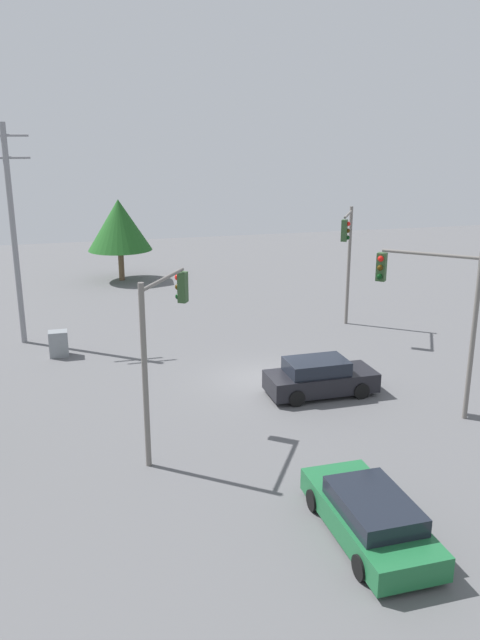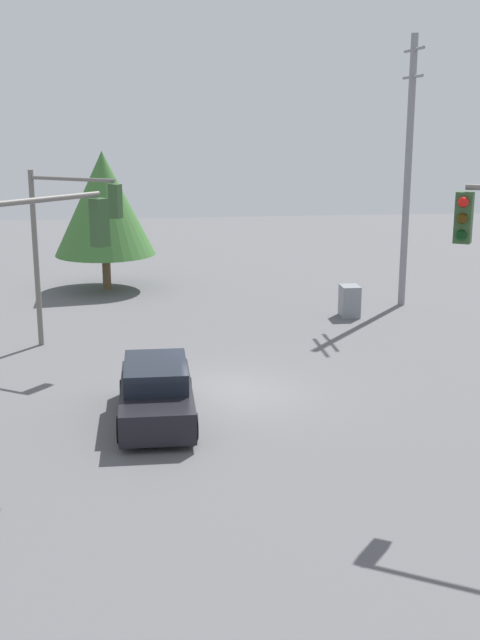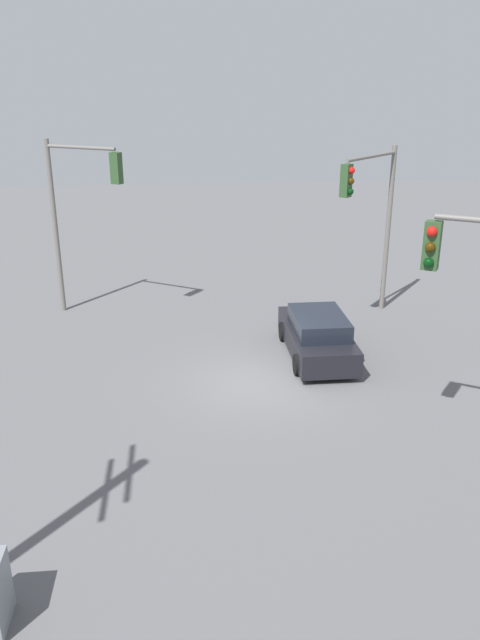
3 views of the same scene
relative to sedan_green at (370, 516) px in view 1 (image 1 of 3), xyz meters
The scene contains 9 objects.
ground_plane 11.13m from the sedan_green, 93.50° to the right, with size 80.00×80.00×0.00m, color #5B5B5E.
sedan_green is the anchor object (origin of this frame).
sedan_dark 9.36m from the sedan_green, 104.97° to the right, with size 4.38×1.94×1.49m.
traffic_signal_main 9.35m from the sedan_green, 131.22° to the right, with size 2.80×2.70×6.21m.
traffic_signal_cross 8.40m from the sedan_green, 56.36° to the right, with size 2.04×3.06×5.90m.
traffic_signal_aux 18.71m from the sedan_green, 112.87° to the right, with size 1.85×2.84×6.46m.
utility_pole_tall 22.01m from the sedan_green, 64.14° to the right, with size 2.20×0.28×10.64m.
electrical_cabinet 18.33m from the sedan_green, 65.34° to the right, with size 0.87×0.70×1.22m, color gray.
tree_behind 32.85m from the sedan_green, 84.38° to the right, with size 4.55×4.55×5.80m.
Camera 1 is at (7.66, 23.58, 9.92)m, focal length 35.00 mm.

